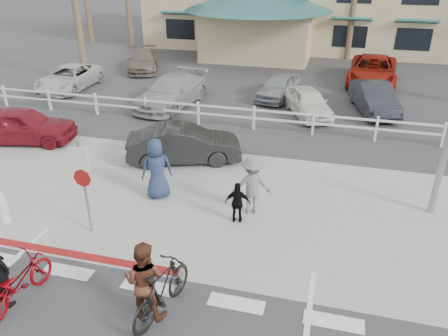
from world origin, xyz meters
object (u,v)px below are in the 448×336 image
(bike_red, at_px, (17,283))
(car_white_sedan, at_px, (184,144))
(bike_black, at_px, (162,290))
(car_red_compact, at_px, (22,125))
(sign_post, at_px, (84,183))

(bike_red, distance_m, car_white_sedan, 7.46)
(bike_red, height_order, bike_black, bike_black)
(bike_red, xyz_separation_m, car_red_compact, (-5.53, 7.45, 0.19))
(bike_red, distance_m, bike_black, 3.06)
(bike_black, relative_size, car_red_compact, 0.48)
(sign_post, height_order, bike_red, sign_post)
(sign_post, relative_size, bike_red, 1.56)
(car_red_compact, bearing_deg, bike_red, -155.20)
(sign_post, relative_size, bike_black, 1.51)
(sign_post, distance_m, bike_red, 2.84)
(car_red_compact, bearing_deg, car_white_sedan, -102.35)
(sign_post, distance_m, bike_black, 3.75)
(bike_black, height_order, car_white_sedan, car_white_sedan)
(bike_black, height_order, car_red_compact, car_red_compact)
(bike_black, bearing_deg, car_red_compact, -26.24)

